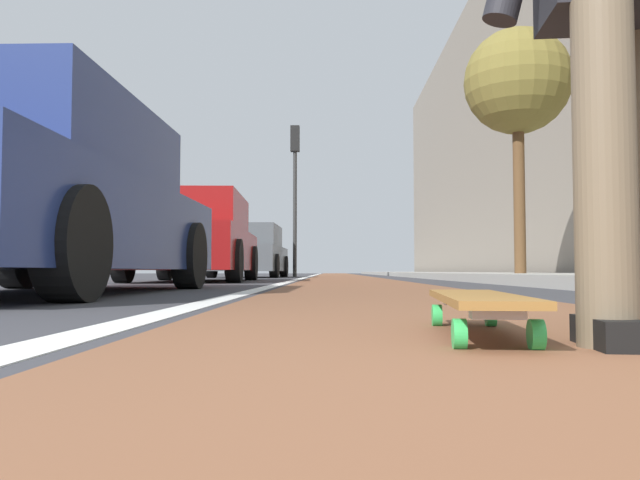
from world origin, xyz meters
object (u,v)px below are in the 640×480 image
parked_car_near (37,202)px  street_tree_mid (517,83)px  parked_car_mid (195,240)px  parked_car_far (250,253)px  traffic_light (295,173)px  skateboard (477,302)px

parked_car_near → street_tree_mid: (6.38, -5.72, 2.87)m
parked_car_mid → parked_car_far: bearing=-0.6°
parked_car_near → traffic_light: bearing=-4.9°
parked_car_mid → street_tree_mid: street_tree_mid is taller
street_tree_mid → parked_car_mid: bearing=93.6°
parked_car_near → parked_car_far: size_ratio=1.07×
traffic_light → street_tree_mid: traffic_light is taller
skateboard → parked_car_near: 4.21m
parked_car_mid → traffic_light: size_ratio=0.98×
traffic_light → parked_car_near: bearing=175.1°
skateboard → parked_car_near: size_ratio=0.19×
skateboard → parked_car_near: bearing=40.7°
parked_car_far → skateboard: bearing=-170.5°
parked_car_mid → parked_car_far: size_ratio=1.09×
parked_car_mid → parked_car_far: parked_car_mid is taller
parked_car_mid → parked_car_far: 6.96m
parked_car_far → traffic_light: size_ratio=0.90×
traffic_light → skateboard: bearing=-175.1°
parked_car_near → traffic_light: (14.41, -1.23, 2.49)m
parked_car_near → street_tree_mid: bearing=-41.9°
parked_car_mid → parked_car_far: (6.96, -0.07, -0.02)m
parked_car_mid → traffic_light: traffic_light is taller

